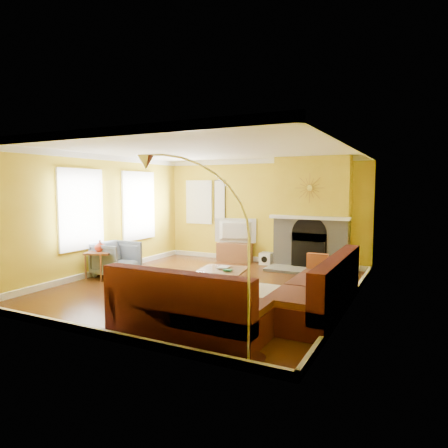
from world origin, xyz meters
The scene contains 27 objects.
floor centered at (0.00, 0.00, -0.01)m, with size 5.50×6.00×0.02m, color #623314.
ceiling centered at (0.00, 0.00, 2.71)m, with size 5.50×6.00×0.02m, color white.
wall_back centered at (0.00, 3.01, 1.35)m, with size 5.50×0.02×2.70m, color yellow.
wall_front centered at (0.00, -3.01, 1.35)m, with size 5.50×0.02×2.70m, color yellow.
wall_left centered at (-2.76, 0.00, 1.35)m, with size 0.02×6.00×2.70m, color yellow.
wall_right centered at (2.76, 0.00, 1.35)m, with size 0.02×6.00×2.70m, color yellow.
baseboard centered at (0.00, 0.00, 0.06)m, with size 5.50×6.00×0.12m, color white, non-canonical shape.
crown_molding centered at (0.00, 0.00, 2.64)m, with size 5.50×6.00×0.12m, color white, non-canonical shape.
window_left_near centered at (-2.72, 1.30, 1.50)m, with size 0.06×1.22×1.72m, color white.
window_left_far centered at (-2.72, -0.60, 1.50)m, with size 0.06×1.22×1.72m, color white.
window_back centered at (-1.90, 2.96, 1.55)m, with size 0.82×0.06×1.22m, color white.
wall_art centered at (-1.25, 2.97, 1.60)m, with size 0.34×0.04×1.14m, color white.
fireplace centered at (1.35, 2.80, 1.35)m, with size 1.80×0.40×2.70m, color gray, non-canonical shape.
mantel centered at (1.35, 2.56, 1.25)m, with size 1.92×0.22×0.08m, color white.
hearth centered at (1.35, 2.25, 0.03)m, with size 1.80×0.70×0.06m, color gray.
sunburst centered at (1.35, 2.57, 1.95)m, with size 0.70×0.04×0.70m, color olive, non-canonical shape.
rug centered at (0.75, -0.17, 0.01)m, with size 2.40×1.80×0.02m, color beige.
sectional_sofa centered at (1.32, -0.91, 0.45)m, with size 2.85×3.58×0.90m, color #471719, non-canonical shape.
coffee_table centered at (0.27, 0.18, 0.18)m, with size 0.89×0.89×0.35m, color white, non-canonical shape.
media_console centered at (-0.69, 2.74, 0.25)m, with size 0.90×0.40×0.49m, color brown.
tv centered at (-0.69, 2.74, 0.82)m, with size 1.12×0.15×0.64m, color black.
subwoofer centered at (0.23, 2.72, 0.15)m, with size 0.30×0.30×0.30m, color white.
armchair centered at (-2.27, -0.05, 0.38)m, with size 0.82×0.84×0.77m, color gray.
side_table centered at (-2.39, -0.40, 0.30)m, with size 0.54×0.54×0.59m, color brown, non-canonical shape.
vase centered at (-2.39, -0.40, 0.71)m, with size 0.23×0.23×0.24m, color red.
book centered at (0.13, 0.27, 0.37)m, with size 0.21×0.28×0.03m, color white.
arc_lamp centered at (1.46, -2.76, 1.18)m, with size 1.48×0.36×2.36m, color silver, non-canonical shape.
Camera 1 is at (3.81, -6.76, 1.97)m, focal length 32.00 mm.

